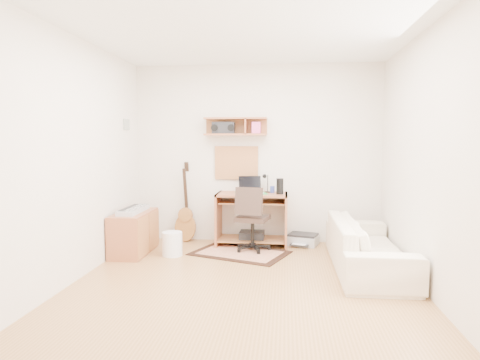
# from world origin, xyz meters

# --- Properties ---
(floor) EXTENTS (3.60, 4.00, 0.01)m
(floor) POSITION_xyz_m (0.00, 0.00, -0.01)
(floor) COLOR #AE7C48
(floor) RESTS_ON ground
(ceiling) EXTENTS (3.60, 4.00, 0.01)m
(ceiling) POSITION_xyz_m (0.00, 0.00, 2.60)
(ceiling) COLOR white
(ceiling) RESTS_ON ground
(back_wall) EXTENTS (3.60, 0.01, 2.60)m
(back_wall) POSITION_xyz_m (0.00, 2.00, 1.30)
(back_wall) COLOR silver
(back_wall) RESTS_ON ground
(left_wall) EXTENTS (0.01, 4.00, 2.60)m
(left_wall) POSITION_xyz_m (-1.80, 0.00, 1.30)
(left_wall) COLOR silver
(left_wall) RESTS_ON ground
(right_wall) EXTENTS (0.01, 4.00, 2.60)m
(right_wall) POSITION_xyz_m (1.80, 0.00, 1.30)
(right_wall) COLOR silver
(right_wall) RESTS_ON ground
(wall_shelf) EXTENTS (0.90, 0.25, 0.26)m
(wall_shelf) POSITION_xyz_m (-0.30, 1.88, 1.70)
(wall_shelf) COLOR #A75E3B
(wall_shelf) RESTS_ON back_wall
(cork_board) EXTENTS (0.64, 0.03, 0.49)m
(cork_board) POSITION_xyz_m (-0.30, 1.98, 1.17)
(cork_board) COLOR tan
(cork_board) RESTS_ON back_wall
(wall_photo) EXTENTS (0.02, 0.20, 0.15)m
(wall_photo) POSITION_xyz_m (-1.79, 1.50, 1.72)
(wall_photo) COLOR #4C8CBF
(wall_photo) RESTS_ON left_wall
(desk) EXTENTS (1.00, 0.55, 0.75)m
(desk) POSITION_xyz_m (-0.05, 1.73, 0.38)
(desk) COLOR #A75E3B
(desk) RESTS_ON floor
(laptop) EXTENTS (0.39, 0.39, 0.24)m
(laptop) POSITION_xyz_m (-0.06, 1.71, 0.87)
(laptop) COLOR silver
(laptop) RESTS_ON desk
(speaker) EXTENTS (0.10, 0.10, 0.22)m
(speaker) POSITION_xyz_m (0.35, 1.68, 0.86)
(speaker) COLOR black
(speaker) RESTS_ON desk
(desk_lamp) EXTENTS (0.09, 0.09, 0.26)m
(desk_lamp) POSITION_xyz_m (0.17, 1.87, 0.88)
(desk_lamp) COLOR black
(desk_lamp) RESTS_ON desk
(pencil_cup) EXTENTS (0.07, 0.07, 0.10)m
(pencil_cup) POSITION_xyz_m (0.24, 1.83, 0.80)
(pencil_cup) COLOR #34449E
(pencil_cup) RESTS_ON desk
(boombox) EXTENTS (0.32, 0.15, 0.17)m
(boombox) POSITION_xyz_m (-0.48, 1.87, 1.68)
(boombox) COLOR black
(boombox) RESTS_ON wall_shelf
(rug) EXTENTS (1.41, 1.18, 0.02)m
(rug) POSITION_xyz_m (-0.17, 1.24, 0.01)
(rug) COLOR beige
(rug) RESTS_ON floor
(task_chair) EXTENTS (0.54, 0.54, 0.90)m
(task_chair) POSITION_xyz_m (-0.01, 1.40, 0.45)
(task_chair) COLOR #31231D
(task_chair) RESTS_ON floor
(cabinet) EXTENTS (0.40, 0.90, 0.55)m
(cabinet) POSITION_xyz_m (-1.58, 1.13, 0.28)
(cabinet) COLOR #A75E3B
(cabinet) RESTS_ON floor
(music_keyboard) EXTENTS (0.22, 0.70, 0.06)m
(music_keyboard) POSITION_xyz_m (-1.58, 1.13, 0.58)
(music_keyboard) COLOR #B2B5BA
(music_keyboard) RESTS_ON cabinet
(guitar) EXTENTS (0.34, 0.23, 1.19)m
(guitar) POSITION_xyz_m (-1.05, 1.86, 0.59)
(guitar) COLOR #A66B33
(guitar) RESTS_ON floor
(waste_basket) EXTENTS (0.27, 0.27, 0.31)m
(waste_basket) POSITION_xyz_m (-1.04, 1.05, 0.16)
(waste_basket) COLOR white
(waste_basket) RESTS_ON floor
(printer) EXTENTS (0.49, 0.43, 0.15)m
(printer) POSITION_xyz_m (0.68, 1.82, 0.09)
(printer) COLOR #A5A8AA
(printer) RESTS_ON floor
(sofa) EXTENTS (0.58, 1.97, 0.77)m
(sofa) POSITION_xyz_m (1.38, 0.70, 0.39)
(sofa) COLOR beige
(sofa) RESTS_ON floor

